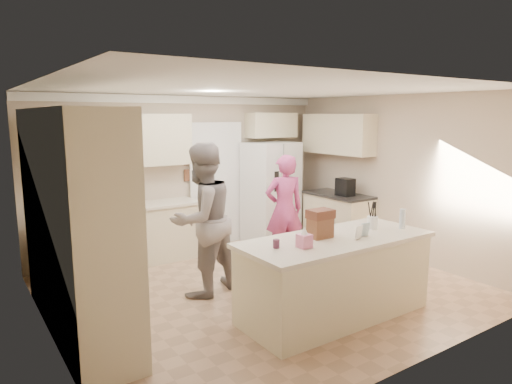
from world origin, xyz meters
TOP-DOWN VIEW (x-y plane):
  - floor at (0.00, 0.00)m, footprint 5.20×4.60m
  - ceiling at (0.00, 0.00)m, footprint 5.20×4.60m
  - wall_back at (0.00, 2.31)m, footprint 5.20×0.02m
  - wall_front at (0.00, -2.31)m, footprint 5.20×0.02m
  - wall_left at (-2.61, 0.00)m, footprint 0.02×4.60m
  - wall_right at (2.61, 0.00)m, footprint 0.02×4.60m
  - crown_back at (0.00, 2.26)m, footprint 5.20×0.08m
  - pantry_bank at (-2.30, 0.20)m, footprint 0.60×2.60m
  - back_base_cab at (-1.15, 2.00)m, footprint 2.20×0.60m
  - back_countertop at (-1.15, 1.99)m, footprint 2.24×0.63m
  - back_upper_cab at (-1.15, 2.12)m, footprint 2.20×0.35m
  - doorway_opening at (0.55, 2.28)m, footprint 0.90×0.06m
  - doorway_casing at (0.55, 2.24)m, footprint 1.02×0.03m
  - wall_frame_upper at (0.02, 2.27)m, footprint 0.15×0.02m
  - wall_frame_lower at (0.02, 2.27)m, footprint 0.15×0.02m
  - refrigerator at (1.50, 1.91)m, footprint 0.98×0.81m
  - fridge_seam at (1.50, 1.56)m, footprint 0.02×0.02m
  - fridge_dispenser at (1.28, 1.55)m, footprint 0.22×0.03m
  - fridge_handle_l at (1.45, 1.54)m, footprint 0.02×0.02m
  - fridge_handle_r at (1.55, 1.54)m, footprint 0.02×0.02m
  - over_fridge_cab at (1.65, 2.12)m, footprint 0.95×0.35m
  - right_base_cab at (2.30, 1.00)m, footprint 0.60×1.20m
  - right_countertop at (2.29, 1.00)m, footprint 0.63×1.24m
  - right_upper_cab at (2.43, 1.20)m, footprint 0.35×1.50m
  - coffee_maker at (2.25, 0.80)m, footprint 0.22×0.28m
  - island_base at (0.20, -1.10)m, footprint 2.20×0.90m
  - island_top at (0.20, -1.10)m, footprint 2.28×0.96m
  - utensil_crock at (0.85, -1.05)m, footprint 0.13×0.13m
  - tissue_box at (-0.35, -1.20)m, footprint 0.13×0.13m
  - tissue_plume at (-0.35, -1.20)m, footprint 0.08×0.08m
  - dollhouse_body at (0.05, -1.00)m, footprint 0.26×0.18m
  - dollhouse_roof at (0.05, -1.00)m, footprint 0.28×0.20m
  - jam_jar at (-0.60, -1.05)m, footprint 0.07×0.07m
  - greeting_card_a at (0.35, -1.30)m, footprint 0.12×0.06m
  - greeting_card_b at (0.50, -1.25)m, footprint 0.12×0.05m
  - water_bottle at (1.15, -1.25)m, footprint 0.07×0.07m
  - shaker_salt at (1.02, -0.88)m, footprint 0.05×0.05m
  - shaker_pepper at (1.09, -0.88)m, footprint 0.05×0.05m
  - teen_boy at (-0.73, 0.33)m, footprint 1.11×0.97m
  - teen_girl at (0.89, 0.74)m, footprint 0.71×0.56m
  - fridge_magnets at (1.50, 1.55)m, footprint 0.76×0.02m

SIDE VIEW (x-z plane):
  - floor at x=0.00m, z-range -0.02..0.00m
  - back_base_cab at x=-1.15m, z-range 0.00..0.88m
  - right_base_cab at x=2.30m, z-range 0.00..0.88m
  - island_base at x=0.20m, z-range 0.00..0.88m
  - teen_girl at x=0.89m, z-range 0.00..1.69m
  - back_countertop at x=-1.15m, z-range 0.88..0.92m
  - refrigerator at x=1.50m, z-range 0.00..1.80m
  - fridge_seam at x=1.50m, z-range 0.01..1.79m
  - right_countertop at x=2.29m, z-range 0.88..0.92m
  - island_top at x=0.20m, z-range 0.88..0.93m
  - fridge_magnets at x=1.50m, z-range 0.18..1.62m
  - jam_jar at x=-0.60m, z-range 0.93..1.02m
  - shaker_salt at x=1.02m, z-range 0.93..1.02m
  - shaker_pepper at x=1.09m, z-range 0.93..1.02m
  - teen_boy at x=-0.73m, z-range 0.00..1.95m
  - tissue_box at x=-0.35m, z-range 0.93..1.07m
  - utensil_crock at x=0.85m, z-range 0.93..1.07m
  - greeting_card_a at x=0.35m, z-range 0.93..1.08m
  - greeting_card_b at x=0.50m, z-range 0.93..1.08m
  - dollhouse_body at x=0.05m, z-range 0.93..1.15m
  - water_bottle at x=1.15m, z-range 0.92..1.17m
  - doorway_opening at x=0.55m, z-range 0.00..2.10m
  - doorway_casing at x=0.55m, z-range -0.06..2.16m
  - fridge_handle_l at x=1.45m, z-range 0.62..1.48m
  - fridge_handle_r at x=1.55m, z-range 0.62..1.48m
  - coffee_maker at x=2.25m, z-range 0.92..1.22m
  - tissue_plume at x=-0.35m, z-range 1.06..1.15m
  - fridge_dispenser at x=1.28m, z-range 0.97..1.32m
  - pantry_bank at x=-2.30m, z-range 0.00..2.35m
  - dollhouse_roof at x=0.05m, z-range 1.15..1.25m
  - wall_frame_lower at x=0.02m, z-range 1.18..1.38m
  - wall_back at x=0.00m, z-range 0.00..2.60m
  - wall_front at x=0.00m, z-range 0.00..2.60m
  - wall_left at x=-2.61m, z-range 0.00..2.60m
  - wall_right at x=2.61m, z-range 0.00..2.60m
  - wall_frame_upper at x=0.02m, z-range 1.45..1.65m
  - back_upper_cab at x=-1.15m, z-range 1.50..2.30m
  - right_upper_cab at x=2.43m, z-range 1.60..2.30m
  - over_fridge_cab at x=1.65m, z-range 1.88..2.33m
  - crown_back at x=0.00m, z-range 2.47..2.59m
  - ceiling at x=0.00m, z-range 2.60..2.62m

